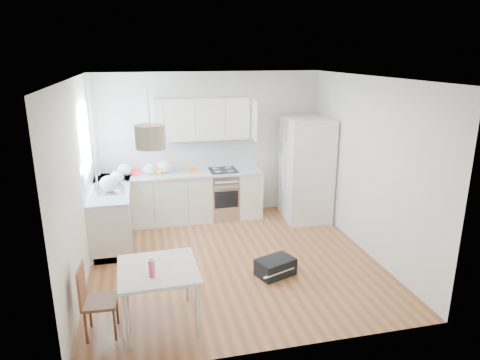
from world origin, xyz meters
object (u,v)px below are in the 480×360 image
Objects in this scene: refrigerator at (307,169)px; gym_bag at (275,267)px; dining_chair at (100,300)px; dining_table at (158,274)px.

gym_bag is at bearing -118.71° from refrigerator.
dining_chair is at bearing -138.33° from refrigerator.
dining_table is (-2.86, -2.75, -0.33)m from refrigerator.
refrigerator is 2.27× the size of dining_chair.
dining_chair is 2.44m from gym_bag.
gym_bag is (-1.22, -2.00, -0.83)m from refrigerator.
refrigerator reaches higher than dining_table.
refrigerator is at bearing 41.28° from dining_chair.
refrigerator is 2.08× the size of dining_table.
dining_table is 1.75× the size of gym_bag.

